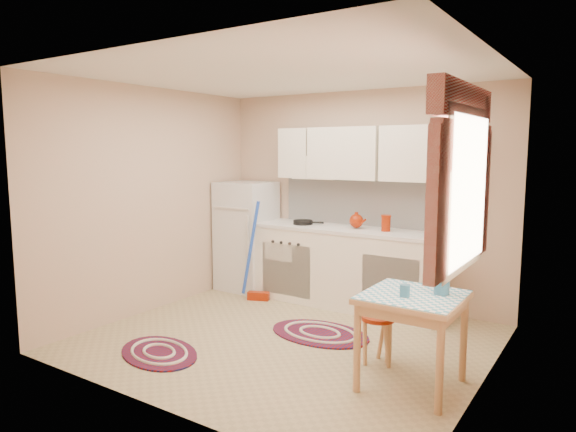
{
  "coord_description": "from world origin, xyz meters",
  "views": [
    {
      "loc": [
        2.62,
        -3.96,
        1.81
      ],
      "look_at": [
        -0.14,
        0.25,
        1.16
      ],
      "focal_mm": 32.0,
      "sensor_mm": 36.0,
      "label": 1
    }
  ],
  "objects_px": {
    "base_cabinets": "(345,268)",
    "stool": "(378,340)",
    "fridge": "(247,236)",
    "table": "(412,341)"
  },
  "relations": [
    {
      "from": "fridge",
      "to": "table",
      "type": "distance_m",
      "value": 3.21
    },
    {
      "from": "base_cabinets",
      "to": "table",
      "type": "height_order",
      "value": "base_cabinets"
    },
    {
      "from": "table",
      "to": "stool",
      "type": "distance_m",
      "value": 0.48
    },
    {
      "from": "table",
      "to": "stool",
      "type": "bearing_deg",
      "value": 147.27
    },
    {
      "from": "base_cabinets",
      "to": "stool",
      "type": "bearing_deg",
      "value": -53.42
    },
    {
      "from": "fridge",
      "to": "table",
      "type": "height_order",
      "value": "fridge"
    },
    {
      "from": "table",
      "to": "stool",
      "type": "relative_size",
      "value": 1.71
    },
    {
      "from": "fridge",
      "to": "table",
      "type": "xyz_separation_m",
      "value": [
        2.79,
        -1.54,
        -0.34
      ]
    },
    {
      "from": "fridge",
      "to": "stool",
      "type": "bearing_deg",
      "value": -28.32
    },
    {
      "from": "fridge",
      "to": "base_cabinets",
      "type": "distance_m",
      "value": 1.43
    }
  ]
}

